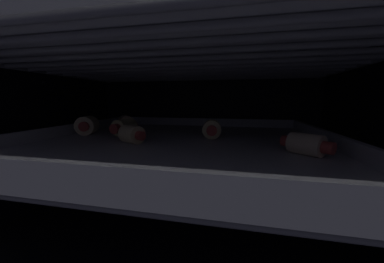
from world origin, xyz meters
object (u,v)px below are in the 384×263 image
Objects in this scene: oven_rack_upper at (180,66)px; pig_in_blanket_upper_6 at (325,19)px; pig_in_blanket_lower_5 at (132,134)px; pig_in_blanket_upper_4 at (128,7)px; pig_in_blanket_upper_3 at (72,17)px; pig_in_blanket_upper_2 at (149,62)px; pig_in_blanket_upper_5 at (205,44)px; baking_tray_upper at (180,60)px; oven_rack_lower at (181,149)px; pig_in_blanket_upper_1 at (24,31)px; pig_in_blanket_lower_4 at (125,127)px; baking_tray_lower at (181,142)px; pig_in_blanket_lower_2 at (306,144)px; pig_in_blanket_lower_1 at (87,125)px; pig_in_blanket_upper_0 at (270,5)px; pig_in_blanket_lower_0 at (126,123)px.

pig_in_blanket_upper_6 is at bearing -26.40° from oven_rack_upper.
pig_in_blanket_lower_5 is at bearing -147.31° from oven_rack_upper.
oven_rack_upper is 11.08× the size of pig_in_blanket_upper_4.
pig_in_blanket_upper_3 reaches higher than pig_in_blanket_upper_4.
pig_in_blanket_upper_2 is at bearing 95.46° from pig_in_blanket_upper_3.
pig_in_blanket_upper_5 reaches higher than pig_in_blanket_upper_6.
pig_in_blanket_upper_2 is at bearing 133.45° from baking_tray_upper.
oven_rack_lower is 24.53cm from pig_in_blanket_upper_1.
pig_in_blanket_lower_5 is 17.09cm from pig_in_blanket_upper_1.
pig_in_blanket_lower_4 is at bearing 167.35° from oven_rack_lower.
baking_tray_lower is at bearing 156.15° from pig_in_blanket_upper_5.
oven_rack_lower is at bearing 160.04° from pig_in_blanket_lower_2.
baking_tray_lower is at bearing -4.68° from pig_in_blanket_lower_1.
oven_rack_upper is 0.80cm from baking_tray_upper.
pig_in_blanket_lower_1 is at bearing 175.32° from oven_rack_lower.
pig_in_blanket_upper_0 is at bearing -47.74° from baking_tray_lower.
baking_tray_lower is (0.00, 0.00, 1.10)cm from oven_rack_lower.
pig_in_blanket_lower_4 is 19.16cm from pig_in_blanket_upper_1.
pig_in_blanket_lower_1 is at bearing -137.69° from pig_in_blanket_upper_2.
pig_in_blanket_upper_4 is at bearing -57.74° from pig_in_blanket_lower_4.
pig_in_blanket_upper_4 is (6.55, -1.20, -0.17)cm from pig_in_blanket_upper_3.
pig_in_blanket_upper_0 is at bearing -47.21° from pig_in_blanket_upper_2.
pig_in_blanket_upper_3 reaches higher than pig_in_blanket_lower_2.
baking_tray_upper is at bearing 153.60° from pig_in_blanket_upper_6.
pig_in_blanket_upper_0 is (11.08, -12.19, 14.60)cm from baking_tray_lower.
baking_tray_upper is at bearing 160.04° from pig_in_blanket_lower_2.
pig_in_blanket_lower_4 is 15.34cm from oven_rack_upper.
pig_in_blanket_upper_4 is (-0.45, -14.72, 15.50)cm from oven_rack_lower.
pig_in_blanket_upper_4 reaches higher than pig_in_blanket_lower_1.
pig_in_blanket_lower_0 is at bearing 154.96° from pig_in_blanket_lower_2.
pig_in_blanket_lower_2 is 1.05× the size of pig_in_blanket_lower_5.
pig_in_blanket_upper_1 reaches higher than pig_in_blanket_lower_0.
pig_in_blanket_upper_5 is (13.29, -11.53, 0.10)cm from pig_in_blanket_upper_2.
pig_in_blanket_upper_6 is (23.65, 5.25, -0.16)cm from pig_in_blanket_upper_3.
pig_in_blanket_lower_2 is 0.84× the size of pig_in_blanket_upper_1.
pig_in_blanket_upper_2 is at bearing 133.45° from oven_rack_lower.
pig_in_blanket_lower_0 is 34.11cm from pig_in_blanket_lower_2.
oven_rack_upper is (14.35, -8.43, 9.92)cm from pig_in_blanket_lower_0.
pig_in_blanket_upper_6 is at bearing 20.68° from pig_in_blanket_upper_4.
pig_in_blanket_upper_6 is (0.09, -2.25, 12.72)cm from pig_in_blanket_lower_2.
pig_in_blanket_upper_3 is (11.27, -15.01, 12.45)cm from pig_in_blanket_lower_1.
pig_in_blanket_upper_3 is at bearing -162.34° from pig_in_blanket_lower_2.
pig_in_blanket_upper_4 is (-11.53, -2.53, -0.20)cm from pig_in_blanket_upper_0.
pig_in_blanket_lower_1 is at bearing 155.00° from pig_in_blanket_upper_0.
pig_in_blanket_lower_0 is at bearing 149.58° from baking_tray_lower.
pig_in_blanket_lower_4 is 20.37cm from pig_in_blanket_upper_5.
pig_in_blanket_lower_0 is at bearing 122.49° from pig_in_blanket_lower_5.
pig_in_blanket_lower_2 is 0.12× the size of baking_tray_upper.
pig_in_blanket_upper_1 reaches higher than pig_in_blanket_upper_2.
pig_in_blanket_upper_1 and pig_in_blanket_upper_6 have the same top height.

